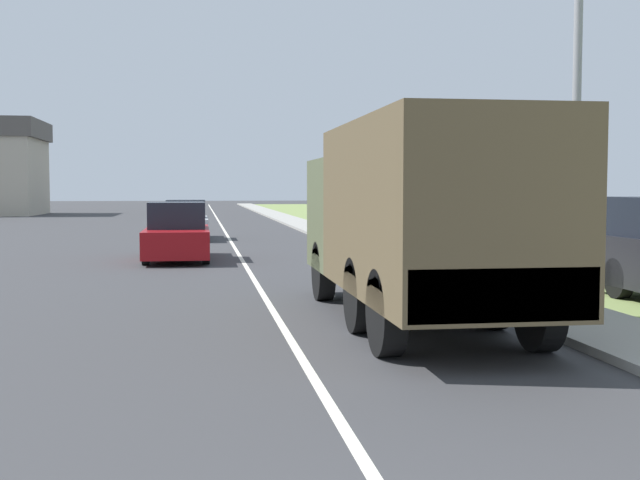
% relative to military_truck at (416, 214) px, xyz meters
% --- Properties ---
extents(ground_plane, '(180.00, 180.00, 0.00)m').
position_rel_military_truck_xyz_m(ground_plane, '(-2.07, 30.54, -1.70)').
color(ground_plane, '#38383A').
extents(lane_centre_stripe, '(0.12, 120.00, 0.00)m').
position_rel_military_truck_xyz_m(lane_centre_stripe, '(-2.07, 30.54, -1.70)').
color(lane_centre_stripe, silver).
rests_on(lane_centre_stripe, ground).
extents(sidewalk_right, '(1.80, 120.00, 0.12)m').
position_rel_military_truck_xyz_m(sidewalk_right, '(2.43, 30.54, -1.64)').
color(sidewalk_right, '#9E9B93').
rests_on(sidewalk_right, ground).
extents(grass_strip_right, '(7.00, 120.00, 0.02)m').
position_rel_military_truck_xyz_m(grass_strip_right, '(6.83, 30.54, -1.69)').
color(grass_strip_right, olive).
rests_on(grass_strip_right, ground).
extents(military_truck, '(2.31, 7.64, 3.05)m').
position_rel_military_truck_xyz_m(military_truck, '(0.00, 0.00, 0.00)').
color(military_truck, '#545B3D').
rests_on(military_truck, ground).
extents(car_nearest_ahead, '(1.82, 4.66, 1.69)m').
position_rel_military_truck_xyz_m(car_nearest_ahead, '(-3.93, 11.74, -0.95)').
color(car_nearest_ahead, maroon).
rests_on(car_nearest_ahead, ground).
extents(car_second_ahead, '(1.76, 4.67, 1.61)m').
position_rel_military_truck_xyz_m(car_second_ahead, '(-3.82, 21.20, -0.98)').
color(car_second_ahead, '#B7BABF').
rests_on(car_second_ahead, ground).
extents(lamp_post, '(1.69, 0.24, 6.11)m').
position_rel_military_truck_xyz_m(lamp_post, '(2.45, 0.19, 2.12)').
color(lamp_post, gray).
rests_on(lamp_post, sidewalk_right).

